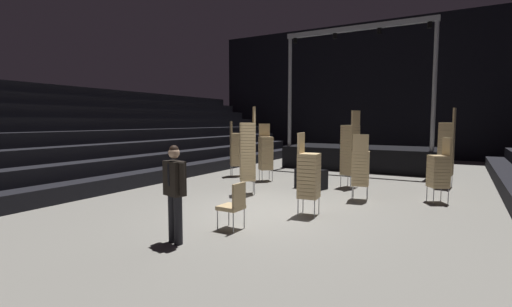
% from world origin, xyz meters
% --- Properties ---
extents(ground_plane, '(22.00, 30.00, 0.10)m').
position_xyz_m(ground_plane, '(0.00, 0.00, -0.05)').
color(ground_plane, gray).
extents(arena_end_wall, '(22.00, 0.30, 8.00)m').
position_xyz_m(arena_end_wall, '(0.00, 15.00, 4.00)').
color(arena_end_wall, black).
rests_on(arena_end_wall, ground_plane).
extents(bleacher_bank_left, '(6.00, 24.00, 3.60)m').
position_xyz_m(bleacher_bank_left, '(-8.00, 1.00, 1.80)').
color(bleacher_bank_left, black).
rests_on(bleacher_bank_left, ground_plane).
extents(stage_riser, '(6.46, 3.04, 6.05)m').
position_xyz_m(stage_riser, '(0.00, 9.05, 0.60)').
color(stage_riser, black).
rests_on(stage_riser, ground_plane).
extents(man_with_tie, '(0.57, 0.33, 1.73)m').
position_xyz_m(man_with_tie, '(-0.36, -2.87, 0.98)').
color(man_with_tie, black).
rests_on(man_with_tie, ground_plane).
extents(chair_stack_front_left, '(0.61, 0.61, 2.56)m').
position_xyz_m(chair_stack_front_left, '(-1.48, 1.51, 1.28)').
color(chair_stack_front_left, '#B2B5BA').
rests_on(chair_stack_front_left, ground_plane).
extents(chair_stack_front_right, '(0.51, 0.51, 1.79)m').
position_xyz_m(chair_stack_front_right, '(1.61, 2.27, 0.90)').
color(chair_stack_front_right, '#B2B5BA').
rests_on(chair_stack_front_right, ground_plane).
extents(chair_stack_mid_left, '(0.62, 0.62, 2.05)m').
position_xyz_m(chair_stack_mid_left, '(-2.13, 3.87, 1.03)').
color(chair_stack_mid_left, '#B2B5BA').
rests_on(chair_stack_mid_left, ground_plane).
extents(chair_stack_mid_right, '(0.60, 0.60, 1.71)m').
position_xyz_m(chair_stack_mid_right, '(3.48, 3.00, 0.86)').
color(chair_stack_mid_right, '#B2B5BA').
rests_on(chair_stack_mid_right, ground_plane).
extents(chair_stack_mid_centre, '(0.48, 0.48, 2.56)m').
position_xyz_m(chair_stack_mid_centre, '(3.54, 5.58, 1.28)').
color(chair_stack_mid_centre, '#B2B5BA').
rests_on(chair_stack_mid_centre, ground_plane).
extents(chair_stack_rear_left, '(0.57, 0.57, 2.48)m').
position_xyz_m(chair_stack_rear_left, '(0.84, 4.05, 1.24)').
color(chair_stack_rear_left, '#B2B5BA').
rests_on(chair_stack_rear_left, ground_plane).
extents(chair_stack_rear_right, '(0.62, 0.62, 2.14)m').
position_xyz_m(chair_stack_rear_right, '(-3.67, 4.29, 1.07)').
color(chair_stack_rear_right, '#B2B5BA').
rests_on(chair_stack_rear_right, ground_plane).
extents(chair_stack_rear_centre, '(0.48, 0.48, 1.88)m').
position_xyz_m(chair_stack_rear_centre, '(0.98, 0.08, 0.94)').
color(chair_stack_rear_centre, '#B2B5BA').
rests_on(chair_stack_rear_centre, ground_plane).
extents(equipment_road_case, '(1.05, 0.86, 0.61)m').
position_xyz_m(equipment_road_case, '(-0.17, 3.24, 0.31)').
color(equipment_road_case, black).
rests_on(equipment_road_case, ground_plane).
extents(loose_chair_near_man, '(0.46, 0.46, 0.95)m').
position_xyz_m(loose_chair_near_man, '(0.11, -1.70, 0.53)').
color(loose_chair_near_man, '#B2B5BA').
rests_on(loose_chair_near_man, ground_plane).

